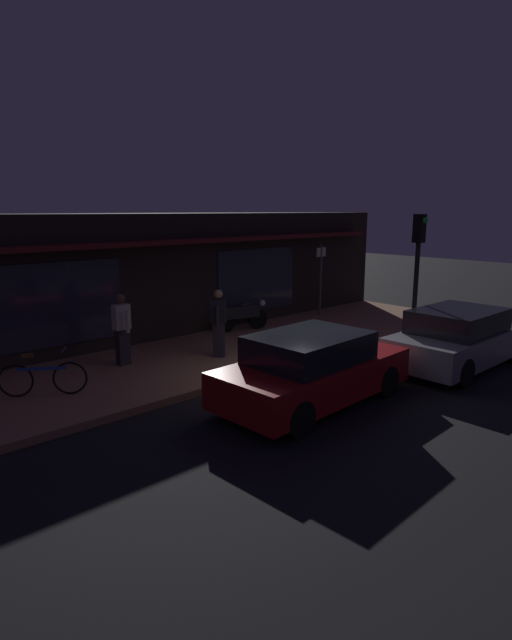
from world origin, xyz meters
name	(u,v)px	position (x,y,z in m)	size (l,w,h in m)	color
ground_plane	(304,386)	(0.00, 0.00, 0.00)	(60.00, 60.00, 0.00)	black
sidewalk_slab	(218,354)	(0.00, 3.00, 0.07)	(18.00, 4.00, 0.15)	#8C6047
storefront_building	(146,275)	(0.00, 6.39, 1.80)	(18.00, 3.30, 3.60)	black
motorcycle	(242,314)	(1.99, 4.33, 0.65)	(1.67, 0.68, 0.97)	black
bicycle_parked	(43,378)	(-4.50, 2.75, 0.51)	(1.42, 0.93, 0.91)	black
person_photographer	(122,328)	(-2.34, 3.57, 1.03)	(0.39, 0.61, 1.67)	#28232D
person_bystander	(219,322)	(-0.28, 2.59, 1.03)	(0.50, 0.49, 1.67)	#28232D
sign_post	(320,275)	(5.54, 4.35, 1.51)	(0.44, 0.09, 2.40)	#47474C
traffic_light_pole	(418,260)	(3.79, -0.29, 2.48)	(0.24, 0.33, 3.60)	black
parked_car_near	(312,369)	(-0.69, -0.81, 0.70)	(4.17, 1.93, 1.42)	black
parked_car_far	(459,338)	(3.72, -1.54, 0.70)	(4.10, 1.79, 1.42)	black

